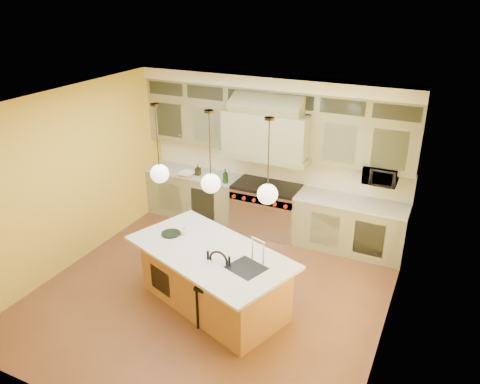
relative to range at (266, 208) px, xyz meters
The scene contains 18 objects.
floor 2.20m from the range, 90.00° to the right, with size 5.00×5.00×0.00m, color brown.
ceiling 3.23m from the range, 90.00° to the right, with size 5.00×5.00×0.00m, color white.
wall_back 1.03m from the range, 90.00° to the left, with size 5.00×5.00×0.00m, color gold.
wall_front 4.74m from the range, 90.00° to the right, with size 5.00×5.00×0.00m, color gold.
wall_left 3.43m from the range, 139.39° to the right, with size 5.00×5.00×0.00m, color gold.
wall_right 3.43m from the range, 40.61° to the right, with size 5.00×5.00×0.00m, color gold.
back_cabinetry 0.95m from the range, 90.00° to the left, with size 5.00×0.77×2.90m.
range is the anchor object (origin of this frame).
kitchen_island 2.38m from the range, 86.09° to the right, with size 2.65×1.98×1.35m.
counter_stool 2.78m from the range, 82.13° to the right, with size 0.39×0.39×1.09m.
microwave 2.18m from the range, ahead, with size 0.54×0.37×0.30m, color black.
oil_bottle_a 0.97m from the range, 163.52° to the right, with size 0.11×0.11×0.27m, color black.
oil_bottle_b 1.51m from the range, behind, with size 0.09×0.10×0.21m, color black.
fruit_bowl 1.67m from the range, behind, with size 0.31×0.31×0.08m, color white.
cup 2.28m from the range, 101.45° to the right, with size 0.11×0.11×0.10m, color white.
pendant_left 2.86m from the range, 105.14° to the right, with size 0.26×0.26×1.11m.
pendant_center 2.79m from the range, 86.19° to the right, with size 0.26×0.26×1.11m.
pendant_right 2.95m from the range, 68.00° to the right, with size 0.26×0.26×1.11m.
Camera 1 is at (2.92, -5.15, 4.30)m, focal length 35.00 mm.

